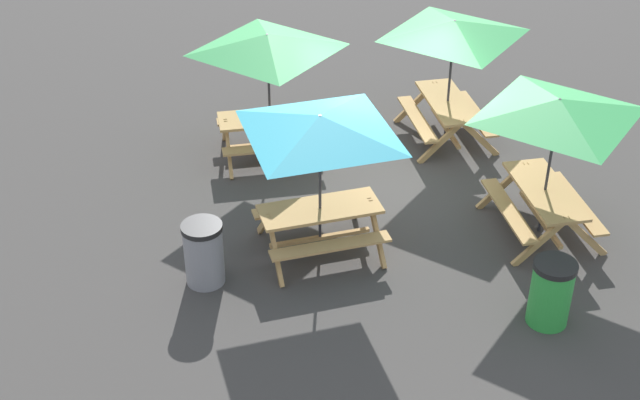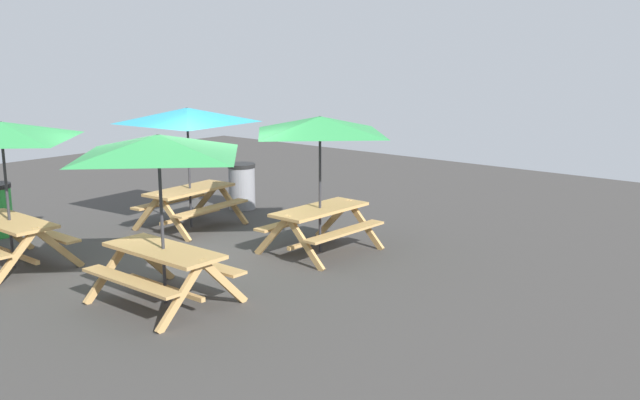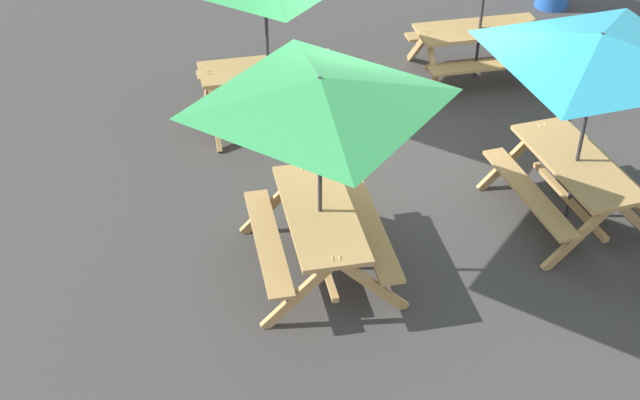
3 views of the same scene
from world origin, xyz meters
name	(u,v)px [view 1 (image 1 of 3)]	position (x,y,z in m)	size (l,w,h in m)	color
ground_plane	(391,183)	(0.00, 0.00, 0.00)	(24.00, 24.00, 0.00)	#3D3A38
picnic_table_0	(320,135)	(1.58, 1.64, 1.99)	(2.82, 2.82, 2.34)	tan
picnic_table_1	(557,118)	(-1.89, 1.82, 1.99)	(2.02, 2.02, 2.34)	tan
picnic_table_2	(268,52)	(1.86, -1.36, 1.99)	(2.04, 2.04, 2.34)	tan
picnic_table_3	(453,37)	(-1.38, -1.33, 1.99)	(2.00, 2.00, 2.34)	tan
trash_bin_green	(551,292)	(-1.13, 3.86, 0.49)	(0.59, 0.59, 0.98)	green
trash_bin_gray	(204,253)	(3.35, 2.05, 0.49)	(0.59, 0.59, 0.98)	gray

